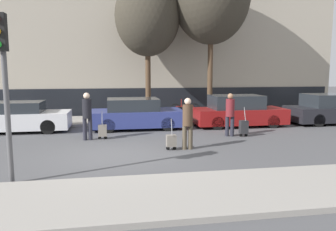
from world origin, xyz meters
name	(u,v)px	position (x,y,z in m)	size (l,w,h in m)	color
ground_plane	(113,155)	(0.00, 0.00, 0.00)	(80.00, 80.00, 0.00)	#4C4C4F
sidewalk_near	(115,199)	(0.00, -3.75, 0.06)	(28.00, 2.50, 0.12)	gray
sidewalk_far	(112,120)	(0.00, 7.00, 0.06)	(28.00, 3.00, 0.12)	gray
building_facade	(110,26)	(0.00, 10.52, 5.30)	(28.00, 2.69, 10.64)	#A89E8C
parked_car_0	(19,117)	(-3.96, 4.71, 0.62)	(4.16, 1.74, 1.30)	silver
parked_car_1	(136,114)	(1.06, 4.63, 0.64)	(4.12, 1.92, 1.37)	navy
parked_car_2	(238,112)	(5.89, 4.47, 0.68)	(4.29, 1.78, 1.47)	maroon
parked_car_3	(333,110)	(10.90, 4.46, 0.68)	(4.61, 1.90, 1.47)	black
pedestrian_left	(87,113)	(-0.93, 2.42, 1.03)	(0.35, 0.34, 1.79)	#23232D
trolley_left	(102,131)	(-0.38, 2.48, 0.33)	(0.34, 0.29, 1.09)	slate
pedestrian_center	(188,120)	(2.45, 0.32, 0.98)	(0.35, 0.34, 1.72)	#4C4233
trolley_center	(171,141)	(1.90, 0.33, 0.31)	(0.34, 0.29, 1.04)	slate
pedestrian_right	(230,112)	(4.62, 2.19, 0.98)	(0.34, 0.34, 1.72)	#23232D
trolley_right	(244,127)	(5.15, 2.03, 0.38)	(0.34, 0.29, 1.19)	#262628
traffic_light	(3,65)	(-2.35, -2.36, 2.72)	(0.28, 0.47, 3.81)	#515154
parked_bicycle	(185,110)	(3.94, 7.30, 0.49)	(1.77, 0.06, 0.96)	black
bare_tree_near_crossing	(148,16)	(1.93, 7.25, 5.39)	(3.37, 3.37, 7.35)	#4C3826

